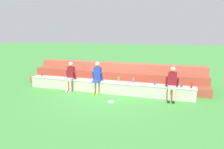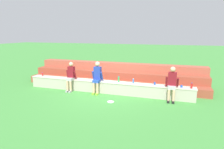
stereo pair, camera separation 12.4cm
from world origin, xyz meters
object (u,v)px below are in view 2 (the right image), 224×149
person_far_left (71,76)px  water_bottle_mid_right (42,74)px  plastic_cup_right_end (182,86)px  water_bottle_near_right (119,79)px  plastic_cup_left_end (155,83)px  frisbee (111,102)px  person_left_of_center (97,77)px  person_center (172,83)px  water_bottle_near_left (192,86)px  water_bottle_center_gap (133,81)px

person_far_left → water_bottle_mid_right: person_far_left is taller
water_bottle_mid_right → person_far_left: bearing=-9.3°
water_bottle_mid_right → plastic_cup_right_end: bearing=-0.5°
water_bottle_near_right → plastic_cup_left_end: size_ratio=2.20×
water_bottle_near_right → frisbee: 1.38m
person_left_of_center → frisbee: size_ratio=5.39×
plastic_cup_left_end → person_left_of_center: bearing=-174.1°
water_bottle_mid_right → plastic_cup_right_end: (6.96, -0.06, -0.05)m
person_center → plastic_cup_right_end: (0.39, 0.24, -0.17)m
water_bottle_mid_right → plastic_cup_left_end: size_ratio=1.61×
person_far_left → person_center: 4.70m
water_bottle_near_right → water_bottle_near_left: (3.15, -0.08, -0.02)m
person_center → plastic_cup_right_end: size_ratio=14.15×
person_far_left → water_bottle_near_right: person_far_left is taller
water_bottle_center_gap → water_bottle_near_left: size_ratio=0.93×
water_bottle_near_right → plastic_cup_right_end: water_bottle_near_right is taller
water_bottle_center_gap → water_bottle_mid_right: (-4.89, -0.01, -0.01)m
water_bottle_mid_right → frisbee: water_bottle_mid_right is taller
person_left_of_center → water_bottle_near_right: 1.01m
water_bottle_center_gap → water_bottle_near_left: (2.46, -0.09, 0.01)m
water_bottle_center_gap → plastic_cup_left_end: water_bottle_center_gap is taller
person_far_left → frisbee: size_ratio=5.13×
person_center → water_bottle_mid_right: size_ratio=7.03×
person_left_of_center → water_bottle_near_left: size_ratio=6.25×
person_center → plastic_cup_left_end: (-0.72, 0.31, -0.16)m
person_left_of_center → plastic_cup_right_end: person_left_of_center is taller
water_bottle_near_right → person_left_of_center: bearing=-164.9°
water_bottle_near_left → water_bottle_mid_right: bearing=179.3°
water_bottle_center_gap → plastic_cup_right_end: size_ratio=2.17×
person_far_left → water_bottle_mid_right: (-1.87, 0.31, -0.11)m
plastic_cup_right_end → frisbee: 3.04m
person_far_left → frisbee: person_far_left is taller
water_bottle_mid_right → plastic_cup_left_end: bearing=0.1°
person_center → plastic_cup_right_end: 0.49m
person_left_of_center → plastic_cup_left_end: person_left_of_center is taller
plastic_cup_right_end → water_bottle_near_right: bearing=178.7°
water_bottle_mid_right → plastic_cup_right_end: 6.96m
water_bottle_near_left → plastic_cup_right_end: size_ratio=2.34×
person_far_left → person_left_of_center: size_ratio=0.95×
person_center → plastic_cup_left_end: size_ratio=11.34×
person_center → water_bottle_mid_right: person_center is taller
water_bottle_near_right → water_bottle_near_left: water_bottle_near_right is taller
person_left_of_center → water_bottle_mid_right: (-3.23, 0.26, -0.15)m
plastic_cup_left_end → person_center: bearing=-23.1°
person_left_of_center → frisbee: bearing=-43.7°
person_far_left → person_left_of_center: 1.36m
plastic_cup_left_end → frisbee: bearing=-143.7°
water_bottle_near_right → frisbee: bearing=-89.7°
frisbee → water_bottle_near_right: bearing=90.3°
water_bottle_mid_right → person_left_of_center: bearing=-4.6°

